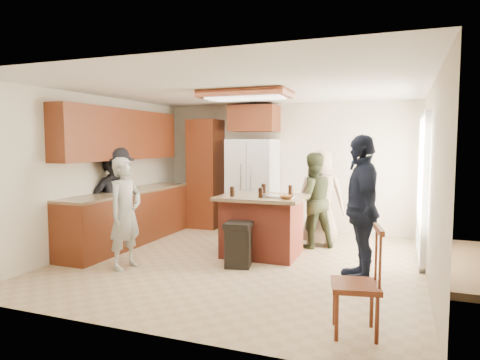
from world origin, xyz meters
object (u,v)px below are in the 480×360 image
at_px(person_behind_left, 312,200).
at_px(trash_bin, 238,244).
at_px(person_behind_right, 321,198).
at_px(person_counter, 116,197).
at_px(person_side_right, 361,209).
at_px(person_front_left, 125,213).
at_px(refrigerator, 253,186).
at_px(spindle_chair, 358,285).
at_px(kitchen_island, 262,225).

relative_size(person_behind_left, trash_bin, 2.50).
bearing_deg(person_behind_right, person_counter, 21.67).
bearing_deg(person_behind_left, person_side_right, 87.73).
distance_m(person_behind_left, person_behind_right, 0.24).
height_order(person_front_left, refrigerator, refrigerator).
height_order(person_front_left, person_counter, person_counter).
xyz_separation_m(person_front_left, refrigerator, (0.83, 2.96, 0.13)).
xyz_separation_m(person_behind_left, spindle_chair, (1.04, -3.09, -0.33)).
bearing_deg(person_counter, kitchen_island, -59.32).
distance_m(refrigerator, spindle_chair, 4.62).
relative_size(person_front_left, person_side_right, 0.84).
relative_size(person_front_left, person_counter, 0.92).
xyz_separation_m(person_side_right, trash_bin, (-1.65, 0.04, -0.60)).
height_order(kitchen_island, trash_bin, kitchen_island).
xyz_separation_m(person_side_right, spindle_chair, (0.12, -1.56, -0.47)).
bearing_deg(trash_bin, kitchen_island, 79.38).
distance_m(person_behind_right, person_side_right, 1.92).
xyz_separation_m(person_counter, trash_bin, (2.30, -0.35, -0.52)).
bearing_deg(person_front_left, trash_bin, -59.21).
height_order(person_behind_right, spindle_chair, person_behind_right).
height_order(refrigerator, trash_bin, refrigerator).
height_order(person_side_right, person_counter, person_side_right).
xyz_separation_m(person_behind_right, person_counter, (-3.15, -1.35, 0.03)).
distance_m(refrigerator, kitchen_island, 1.86).
height_order(person_behind_left, trash_bin, person_behind_left).
distance_m(person_front_left, trash_bin, 1.62).
bearing_deg(person_behind_left, person_counter, -12.61).
bearing_deg(person_behind_right, refrigerator, -25.60).
bearing_deg(trash_bin, person_front_left, -156.40).
relative_size(person_behind_left, person_side_right, 0.86).
xyz_separation_m(trash_bin, spindle_chair, (1.77, -1.60, 0.13)).
xyz_separation_m(person_behind_left, person_side_right, (0.92, -1.53, 0.13)).
bearing_deg(refrigerator, person_behind_left, -32.50).
height_order(kitchen_island, spindle_chair, spindle_chair).
relative_size(person_behind_left, refrigerator, 0.87).
bearing_deg(spindle_chair, person_behind_left, 108.52).
bearing_deg(refrigerator, spindle_chair, -58.98).
height_order(trash_bin, spindle_chair, spindle_chair).
height_order(person_front_left, person_side_right, person_side_right).
xyz_separation_m(person_behind_right, trash_bin, (-0.84, -1.70, -0.49)).
distance_m(person_behind_left, refrigerator, 1.59).
bearing_deg(person_counter, trash_bin, -75.76).
relative_size(person_front_left, kitchen_island, 1.20).
bearing_deg(person_behind_right, person_front_left, 44.08).
xyz_separation_m(kitchen_island, trash_bin, (-0.13, -0.68, -0.16)).
distance_m(kitchen_island, trash_bin, 0.71).
distance_m(person_front_left, person_counter, 1.31).
distance_m(person_behind_left, kitchen_island, 1.06).
distance_m(person_behind_left, spindle_chair, 3.28).
bearing_deg(person_front_left, kitchen_island, -42.75).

